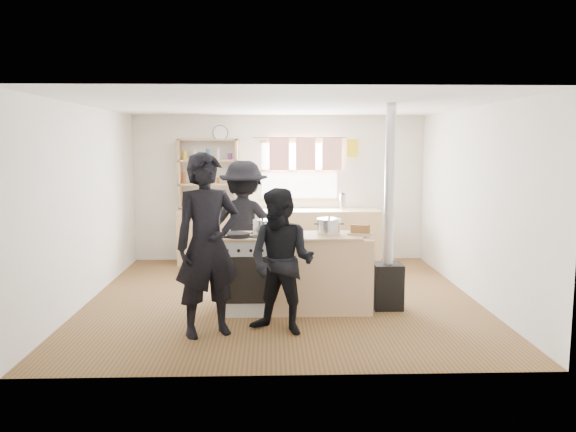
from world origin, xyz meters
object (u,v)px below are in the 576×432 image
(thermos, at_px, (343,202))
(stockpot_stove, at_px, (263,227))
(person_near_left, at_px, (208,245))
(bread_board, at_px, (360,230))
(person_far, at_px, (244,226))
(skillet_greens, at_px, (238,235))
(cooking_island, at_px, (295,272))
(stockpot_counter, at_px, (329,226))
(roast_tray, at_px, (286,232))
(person_near_right, at_px, (282,262))
(flue_heater, at_px, (388,257))

(thermos, relative_size, stockpot_stove, 1.10)
(person_near_left, bearing_deg, bread_board, 1.48)
(thermos, bearing_deg, person_far, -132.28)
(skillet_greens, height_order, person_far, person_far)
(thermos, height_order, cooking_island, thermos)
(stockpot_counter, height_order, person_far, person_far)
(roast_tray, bearing_deg, stockpot_stove, 163.46)
(stockpot_counter, xyz_separation_m, person_near_right, (-0.59, -0.85, -0.25))
(cooking_island, xyz_separation_m, skillet_greens, (-0.68, -0.16, 0.49))
(person_near_left, xyz_separation_m, person_far, (0.29, 1.87, -0.07))
(skillet_greens, relative_size, person_near_left, 0.20)
(roast_tray, relative_size, person_near_left, 0.21)
(cooking_island, height_order, roast_tray, roast_tray)
(stockpot_stove, bearing_deg, roast_tray, -16.54)
(stockpot_counter, bearing_deg, person_near_right, -124.74)
(thermos, relative_size, skillet_greens, 0.69)
(flue_heater, xyz_separation_m, person_near_left, (-2.09, -0.91, 0.32))
(cooking_island, distance_m, stockpot_stove, 0.68)
(skillet_greens, height_order, person_near_right, person_near_right)
(skillet_greens, relative_size, bread_board, 1.17)
(stockpot_counter, relative_size, flue_heater, 0.12)
(flue_heater, bearing_deg, roast_tray, -178.10)
(roast_tray, distance_m, person_near_left, 1.21)
(thermos, height_order, person_far, person_far)
(cooking_island, bearing_deg, thermos, 71.52)
(person_near_left, bearing_deg, flue_heater, -1.42)
(roast_tray, distance_m, stockpot_counter, 0.52)
(stockpot_counter, height_order, person_near_left, person_near_left)
(thermos, xyz_separation_m, bread_board, (-0.14, -2.76, -0.05))
(person_near_right, distance_m, person_far, 1.91)
(bread_board, height_order, person_near_right, person_near_right)
(person_near_left, bearing_deg, roast_tray, 20.70)
(skillet_greens, distance_m, stockpot_stove, 0.39)
(cooking_island, distance_m, flue_heater, 1.15)
(flue_heater, distance_m, person_near_left, 2.31)
(person_near_right, bearing_deg, roast_tray, 110.88)
(cooking_island, bearing_deg, roast_tray, 174.29)
(cooking_island, bearing_deg, person_far, 123.17)
(skillet_greens, height_order, roast_tray, roast_tray)
(stockpot_stove, bearing_deg, flue_heater, -1.66)
(thermos, bearing_deg, flue_heater, -85.50)
(thermos, bearing_deg, bread_board, -92.91)
(roast_tray, height_order, person_near_left, person_near_left)
(person_near_right, bearing_deg, skillet_greens, 152.84)
(stockpot_stove, height_order, person_far, person_far)
(person_near_right, bearing_deg, person_near_left, -151.94)
(skillet_greens, height_order, stockpot_counter, stockpot_counter)
(skillet_greens, distance_m, person_near_right, 0.85)
(flue_heater, distance_m, person_near_right, 1.59)
(thermos, xyz_separation_m, flue_heater, (0.21, -2.72, -0.39))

